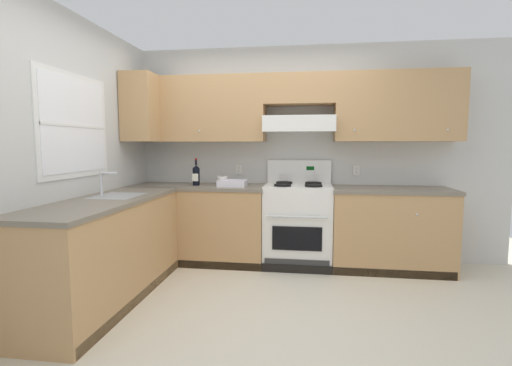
# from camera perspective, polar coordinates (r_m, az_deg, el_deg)

# --- Properties ---
(ground_plane) EXTENTS (7.04, 7.04, 0.00)m
(ground_plane) POSITION_cam_1_polar(r_m,az_deg,el_deg) (3.34, -1.58, -18.60)
(ground_plane) COLOR beige
(wall_back) EXTENTS (4.68, 0.57, 2.55)m
(wall_back) POSITION_cam_1_polar(r_m,az_deg,el_deg) (4.53, 6.82, 7.02)
(wall_back) COLOR silver
(wall_back) RESTS_ON ground_plane
(wall_left) EXTENTS (0.47, 4.00, 2.55)m
(wall_left) POSITION_cam_1_polar(r_m,az_deg,el_deg) (3.85, -25.14, 4.72)
(wall_left) COLOR silver
(wall_left) RESTS_ON ground_plane
(counter_back_run) EXTENTS (3.60, 0.65, 0.91)m
(counter_back_run) POSITION_cam_1_polar(r_m,az_deg,el_deg) (4.35, 4.09, -6.54)
(counter_back_run) COLOR tan
(counter_back_run) RESTS_ON ground_plane
(counter_left_run) EXTENTS (0.63, 1.91, 1.13)m
(counter_left_run) POSITION_cam_1_polar(r_m,az_deg,el_deg) (3.59, -21.82, -9.44)
(counter_left_run) COLOR tan
(counter_left_run) RESTS_ON ground_plane
(stove) EXTENTS (0.76, 0.62, 1.20)m
(stove) POSITION_cam_1_polar(r_m,az_deg,el_deg) (4.35, 6.40, -6.21)
(stove) COLOR white
(stove) RESTS_ON ground_plane
(wine_bottle) EXTENTS (0.08, 0.09, 0.32)m
(wine_bottle) POSITION_cam_1_polar(r_m,az_deg,el_deg) (4.43, -9.11, 1.26)
(wine_bottle) COLOR black
(wine_bottle) RESTS_ON counter_back_run
(bowl) EXTENTS (0.31, 0.26, 0.07)m
(bowl) POSITION_cam_1_polar(r_m,az_deg,el_deg) (4.28, -3.59, -0.18)
(bowl) COLOR silver
(bowl) RESTS_ON counter_back_run
(paper_towel_roll) EXTENTS (0.12, 0.12, 0.11)m
(paper_towel_roll) POSITION_cam_1_polar(r_m,az_deg,el_deg) (4.43, -5.15, 0.38)
(paper_towel_roll) COLOR white
(paper_towel_roll) RESTS_ON counter_back_run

